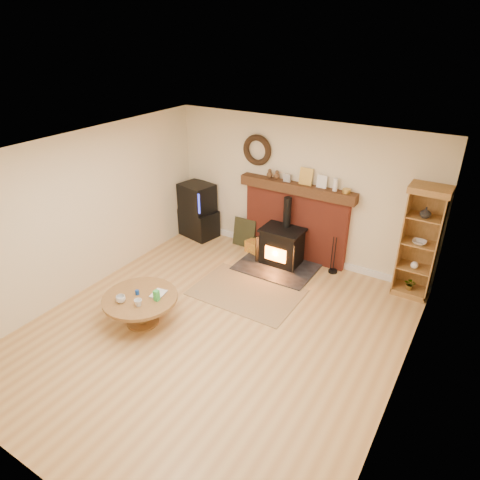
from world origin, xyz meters
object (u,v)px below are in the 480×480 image
Objects in this scene: tv_unit at (198,211)px; coffee_table at (140,302)px; curio_cabinet at (420,242)px; wood_stove at (281,248)px.

coffee_table is (1.08, -2.85, -0.16)m from tv_unit.
coffee_table is at bearing -137.69° from curio_cabinet.
wood_stove is 1.24× the size of tv_unit.
wood_stove is 2.36m from curio_cabinet.
curio_cabinet is at bearing 42.31° from coffee_table.
tv_unit is at bearing 174.50° from wood_stove.
curio_cabinet is (2.27, 0.28, 0.60)m from wood_stove.
tv_unit is 1.03× the size of coffee_table.
curio_cabinet reaches higher than coffee_table.
tv_unit is at bearing 110.65° from coffee_table.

